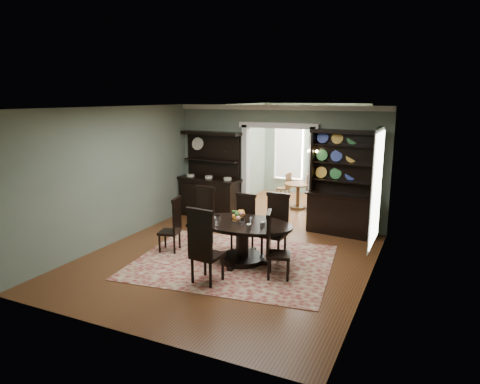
# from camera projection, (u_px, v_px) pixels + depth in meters

# --- Properties ---
(room) EXTENTS (5.51, 6.01, 3.01)m
(room) POSITION_uv_depth(u_px,v_px,m) (226.00, 183.00, 8.25)
(room) COLOR brown
(room) RESTS_ON ground
(parlor) EXTENTS (3.51, 3.50, 3.01)m
(parlor) POSITION_uv_depth(u_px,v_px,m) (306.00, 153.00, 13.13)
(parlor) COLOR brown
(parlor) RESTS_ON ground
(doorway_trim) EXTENTS (2.08, 0.25, 2.57)m
(doorway_trim) POSITION_uv_depth(u_px,v_px,m) (278.00, 160.00, 10.86)
(doorway_trim) COLOR silver
(doorway_trim) RESTS_ON floor
(right_window) EXTENTS (0.15, 1.47, 2.12)m
(right_window) POSITION_uv_depth(u_px,v_px,m) (377.00, 185.00, 7.93)
(right_window) COLOR white
(right_window) RESTS_ON wall_right
(wall_sconce) EXTENTS (0.27, 0.21, 0.21)m
(wall_sconce) POSITION_uv_depth(u_px,v_px,m) (313.00, 152.00, 10.28)
(wall_sconce) COLOR #AF942E
(wall_sconce) RESTS_ON back_wall_right
(rug) EXTENTS (4.12, 3.50, 0.01)m
(rug) POSITION_uv_depth(u_px,v_px,m) (233.00, 262.00, 8.46)
(rug) COLOR maroon
(rug) RESTS_ON floor
(dining_table) EXTENTS (2.04, 1.89, 0.80)m
(dining_table) POSITION_uv_depth(u_px,v_px,m) (242.00, 234.00, 8.39)
(dining_table) COLOR black
(dining_table) RESTS_ON rug
(centerpiece) EXTENTS (1.34, 0.86, 0.22)m
(centerpiece) POSITION_uv_depth(u_px,v_px,m) (238.00, 219.00, 8.37)
(centerpiece) COLOR white
(centerpiece) RESTS_ON dining_table
(chair_far_left) EXTENTS (0.54, 0.52, 1.29)m
(chair_far_left) POSITION_uv_depth(u_px,v_px,m) (203.00, 214.00, 9.39)
(chair_far_left) COLOR black
(chair_far_left) RESTS_ON rug
(chair_far_mid) EXTENTS (0.46, 0.43, 1.20)m
(chair_far_mid) POSITION_uv_depth(u_px,v_px,m) (244.00, 220.00, 9.08)
(chair_far_mid) COLOR black
(chair_far_mid) RESTS_ON rug
(chair_far_right) EXTENTS (0.50, 0.47, 1.30)m
(chair_far_right) POSITION_uv_depth(u_px,v_px,m) (276.00, 223.00, 8.70)
(chair_far_right) COLOR black
(chair_far_right) RESTS_ON rug
(chair_end_left) EXTENTS (0.50, 0.52, 1.17)m
(chair_end_left) POSITION_uv_depth(u_px,v_px,m) (174.00, 223.00, 8.92)
(chair_end_left) COLOR black
(chair_end_left) RESTS_ON rug
(chair_end_right) EXTENTS (0.54, 0.55, 1.22)m
(chair_end_right) POSITION_uv_depth(u_px,v_px,m) (273.00, 243.00, 7.61)
(chair_end_right) COLOR black
(chair_end_right) RESTS_ON rug
(chair_near) EXTENTS (0.56, 0.53, 1.38)m
(chair_near) POSITION_uv_depth(u_px,v_px,m) (203.00, 245.00, 7.31)
(chair_near) COLOR black
(chair_near) RESTS_ON rug
(sideboard) EXTENTS (1.80, 0.78, 2.30)m
(sideboard) POSITION_uv_depth(u_px,v_px,m) (210.00, 187.00, 11.55)
(sideboard) COLOR black
(sideboard) RESTS_ON floor
(welsh_dresser) EXTENTS (1.63, 0.74, 2.46)m
(welsh_dresser) POSITION_uv_depth(u_px,v_px,m) (341.00, 197.00, 10.09)
(welsh_dresser) COLOR black
(welsh_dresser) RESTS_ON floor
(parlor_table) EXTENTS (0.80, 0.80, 0.74)m
(parlor_table) POSITION_uv_depth(u_px,v_px,m) (298.00, 192.00, 12.45)
(parlor_table) COLOR brown
(parlor_table) RESTS_ON parlor_floor
(parlor_chair_left) EXTENTS (0.42, 0.40, 0.95)m
(parlor_chair_left) POSITION_uv_depth(u_px,v_px,m) (285.00, 187.00, 13.06)
(parlor_chair_left) COLOR brown
(parlor_chair_left) RESTS_ON parlor_floor
(parlor_chair_right) EXTENTS (0.49, 0.48, 1.04)m
(parlor_chair_right) POSITION_uv_depth(u_px,v_px,m) (311.00, 190.00, 12.37)
(parlor_chair_right) COLOR brown
(parlor_chair_right) RESTS_ON parlor_floor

